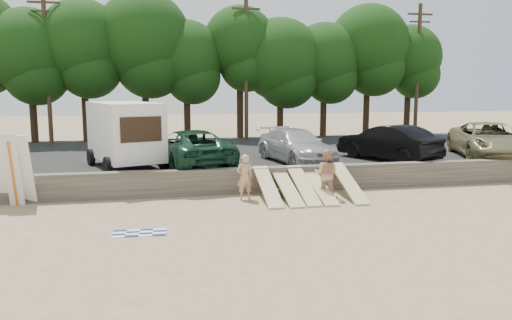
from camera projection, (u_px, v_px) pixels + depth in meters
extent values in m
plane|color=tan|center=(275.00, 211.00, 16.76)|extent=(120.00, 120.00, 0.00)
cube|color=#6B6356|center=(257.00, 180.00, 19.60)|extent=(44.00, 0.50, 1.00)
cube|color=#282828|center=(229.00, 157.00, 26.89)|extent=(44.00, 14.50, 0.70)
cylinder|color=#382616|center=(33.00, 112.00, 30.93)|extent=(0.44, 0.44, 3.76)
sphere|color=#1C4D16|center=(29.00, 52.00, 30.39)|extent=(5.31, 5.31, 5.31)
cylinder|color=#382616|center=(85.00, 108.00, 31.64)|extent=(0.44, 0.44, 4.15)
sphere|color=#1C4D16|center=(82.00, 43.00, 31.05)|extent=(5.45, 5.45, 5.45)
cylinder|color=#382616|center=(146.00, 106.00, 32.53)|extent=(0.44, 0.44, 4.36)
sphere|color=#1C4D16|center=(144.00, 39.00, 31.91)|extent=(6.12, 6.12, 6.12)
cylinder|color=#382616|center=(187.00, 112.00, 33.12)|extent=(0.44, 0.44, 3.60)
sphere|color=#1C4D16|center=(186.00, 58.00, 32.60)|extent=(4.87, 4.87, 4.87)
cylinder|color=#382616|center=(240.00, 106.00, 33.78)|extent=(0.44, 0.44, 4.30)
sphere|color=#1C4D16|center=(240.00, 42.00, 33.16)|extent=(4.85, 4.85, 4.85)
cylinder|color=#382616|center=(280.00, 111.00, 34.13)|extent=(0.44, 0.44, 3.55)
sphere|color=#1C4D16|center=(280.00, 60.00, 33.62)|extent=(5.58, 5.58, 5.58)
cylinder|color=#382616|center=(323.00, 110.00, 34.78)|extent=(0.44, 0.44, 3.61)
sphere|color=#1C4D16|center=(324.00, 59.00, 34.27)|extent=(4.97, 4.97, 4.97)
cylinder|color=#382616|center=(366.00, 105.00, 35.47)|extent=(0.44, 0.44, 4.28)
sphere|color=#1C4D16|center=(368.00, 45.00, 34.86)|extent=(5.65, 5.65, 5.65)
cylinder|color=#382616|center=(407.00, 108.00, 36.27)|extent=(0.44, 0.44, 3.77)
sphere|color=#1C4D16|center=(409.00, 57.00, 35.74)|extent=(4.52, 4.52, 4.52)
cylinder|color=#473321|center=(47.00, 69.00, 29.52)|extent=(0.26, 0.26, 9.00)
cube|color=#473321|center=(43.00, 2.00, 28.97)|extent=(1.80, 0.12, 0.12)
cube|color=#473321|center=(44.00, 11.00, 29.04)|extent=(1.50, 0.10, 0.10)
cylinder|color=#473321|center=(246.00, 70.00, 31.91)|extent=(0.26, 0.26, 9.00)
cube|color=#473321|center=(246.00, 9.00, 31.36)|extent=(1.80, 0.12, 0.12)
cube|color=#473321|center=(246.00, 17.00, 31.43)|extent=(1.50, 0.10, 0.10)
cylinder|color=#473321|center=(418.00, 71.00, 34.30)|extent=(0.26, 0.26, 9.00)
cube|color=#473321|center=(420.00, 14.00, 33.75)|extent=(1.80, 0.12, 0.12)
cube|color=#473321|center=(420.00, 22.00, 33.82)|extent=(1.50, 0.10, 0.10)
cube|color=white|center=(125.00, 131.00, 21.16)|extent=(3.49, 4.83, 2.39)
cube|color=black|center=(141.00, 129.00, 19.26)|extent=(1.56, 0.58, 0.98)
cylinder|color=black|center=(108.00, 166.00, 19.55)|extent=(0.44, 0.75, 0.72)
cylinder|color=black|center=(163.00, 161.00, 20.72)|extent=(0.44, 0.75, 0.72)
cylinder|color=black|center=(91.00, 157.00, 21.96)|extent=(0.44, 0.75, 0.72)
cylinder|color=black|center=(141.00, 154.00, 23.12)|extent=(0.44, 0.75, 0.72)
imported|color=#123323|center=(190.00, 148.00, 21.64)|extent=(3.86, 6.18, 1.59)
imported|color=#AAABB0|center=(296.00, 146.00, 22.85)|extent=(3.07, 5.49, 1.50)
imported|color=black|center=(388.00, 143.00, 23.39)|extent=(3.69, 5.31, 1.66)
imported|color=olive|center=(489.00, 140.00, 24.27)|extent=(4.79, 6.73, 1.70)
cube|color=white|center=(13.00, 170.00, 17.12)|extent=(0.56, 0.58, 2.57)
cube|color=white|center=(25.00, 170.00, 17.30)|extent=(0.57, 0.82, 2.52)
cube|color=#D2C084|center=(268.00, 186.00, 18.23)|extent=(0.56, 2.85, 1.06)
cube|color=#D2C084|center=(287.00, 188.00, 18.36)|extent=(0.56, 2.90, 0.89)
cube|color=#D2C084|center=(303.00, 185.00, 18.50)|extent=(0.56, 2.86, 1.03)
cube|color=#D2C084|center=(320.00, 187.00, 18.62)|extent=(0.56, 2.91, 0.87)
cube|color=#D2C084|center=(348.00, 183.00, 18.73)|extent=(0.56, 2.83, 1.12)
imported|color=tan|center=(245.00, 177.00, 18.30)|extent=(0.66, 0.48, 1.69)
imported|color=tan|center=(326.00, 174.00, 18.47)|extent=(1.14, 1.06, 1.87)
cube|color=#278F32|center=(276.00, 193.00, 18.73)|extent=(0.46, 0.42, 0.32)
cube|color=#C86B17|center=(317.00, 190.00, 19.53)|extent=(0.33, 0.29, 0.22)
plane|color=white|center=(139.00, 233.00, 14.19)|extent=(1.58, 1.58, 0.00)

